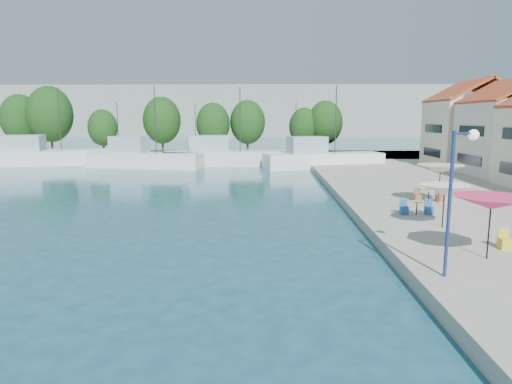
{
  "coord_description": "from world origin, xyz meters",
  "views": [
    {
      "loc": [
        0.86,
        -1.5,
        6.02
      ],
      "look_at": [
        0.19,
        26.0,
        1.52
      ],
      "focal_mm": 32.0,
      "sensor_mm": 36.0,
      "label": 1
    }
  ],
  "objects_px": {
    "umbrella_pink": "(491,203)",
    "umbrella_cream": "(440,169)",
    "trawler_01": "(39,156)",
    "trawler_03": "(224,157)",
    "street_lamp": "(459,176)",
    "trawler_04": "(321,159)",
    "umbrella_white": "(445,190)",
    "trawler_02": "(143,159)"
  },
  "relations": [
    {
      "from": "trawler_02",
      "to": "trawler_04",
      "type": "height_order",
      "value": "same"
    },
    {
      "from": "trawler_04",
      "to": "street_lamp",
      "type": "distance_m",
      "value": 39.66
    },
    {
      "from": "trawler_01",
      "to": "umbrella_white",
      "type": "bearing_deg",
      "value": -57.81
    },
    {
      "from": "umbrella_cream",
      "to": "trawler_01",
      "type": "bearing_deg",
      "value": 143.98
    },
    {
      "from": "trawler_02",
      "to": "trawler_04",
      "type": "bearing_deg",
      "value": 9.66
    },
    {
      "from": "trawler_02",
      "to": "street_lamp",
      "type": "bearing_deg",
      "value": -52.14
    },
    {
      "from": "trawler_01",
      "to": "umbrella_pink",
      "type": "height_order",
      "value": "trawler_01"
    },
    {
      "from": "trawler_01",
      "to": "umbrella_white",
      "type": "distance_m",
      "value": 52.52
    },
    {
      "from": "trawler_03",
      "to": "trawler_04",
      "type": "bearing_deg",
      "value": -21.55
    },
    {
      "from": "umbrella_cream",
      "to": "umbrella_white",
      "type": "bearing_deg",
      "value": -108.68
    },
    {
      "from": "trawler_01",
      "to": "umbrella_white",
      "type": "xyz_separation_m",
      "value": [
        38.28,
        -35.94,
        1.44
      ]
    },
    {
      "from": "trawler_01",
      "to": "trawler_04",
      "type": "xyz_separation_m",
      "value": [
        35.99,
        -3.43,
        0.0
      ]
    },
    {
      "from": "trawler_02",
      "to": "trawler_03",
      "type": "relative_size",
      "value": 0.87
    },
    {
      "from": "umbrella_pink",
      "to": "umbrella_cream",
      "type": "relative_size",
      "value": 0.98
    },
    {
      "from": "trawler_02",
      "to": "trawler_01",
      "type": "bearing_deg",
      "value": 175.48
    },
    {
      "from": "trawler_04",
      "to": "umbrella_white",
      "type": "xyz_separation_m",
      "value": [
        2.29,
        -32.51,
        1.44
      ]
    },
    {
      "from": "trawler_02",
      "to": "umbrella_cream",
      "type": "height_order",
      "value": "trawler_02"
    },
    {
      "from": "umbrella_white",
      "to": "street_lamp",
      "type": "height_order",
      "value": "street_lamp"
    },
    {
      "from": "trawler_01",
      "to": "umbrella_cream",
      "type": "relative_size",
      "value": 7.58
    },
    {
      "from": "street_lamp",
      "to": "umbrella_pink",
      "type": "bearing_deg",
      "value": 22.53
    },
    {
      "from": "umbrella_cream",
      "to": "street_lamp",
      "type": "distance_m",
      "value": 14.32
    },
    {
      "from": "umbrella_pink",
      "to": "umbrella_white",
      "type": "xyz_separation_m",
      "value": [
        0.19,
        5.08,
        -0.3
      ]
    },
    {
      "from": "umbrella_pink",
      "to": "street_lamp",
      "type": "xyz_separation_m",
      "value": [
        -2.11,
        -1.95,
        1.27
      ]
    },
    {
      "from": "trawler_02",
      "to": "umbrella_white",
      "type": "relative_size",
      "value": 5.58
    },
    {
      "from": "trawler_03",
      "to": "street_lamp",
      "type": "bearing_deg",
      "value": -82.52
    },
    {
      "from": "trawler_04",
      "to": "street_lamp",
      "type": "bearing_deg",
      "value": -104.89
    },
    {
      "from": "umbrella_pink",
      "to": "trawler_01",
      "type": "bearing_deg",
      "value": 132.87
    },
    {
      "from": "trawler_01",
      "to": "umbrella_cream",
      "type": "height_order",
      "value": "trawler_01"
    },
    {
      "from": "trawler_03",
      "to": "umbrella_cream",
      "type": "relative_size",
      "value": 5.5
    },
    {
      "from": "trawler_03",
      "to": "trawler_02",
      "type": "bearing_deg",
      "value": -171.0
    },
    {
      "from": "trawler_01",
      "to": "trawler_02",
      "type": "bearing_deg",
      "value": -28.42
    },
    {
      "from": "trawler_01",
      "to": "street_lamp",
      "type": "relative_size",
      "value": 4.49
    },
    {
      "from": "umbrella_white",
      "to": "umbrella_cream",
      "type": "height_order",
      "value": "umbrella_cream"
    },
    {
      "from": "trawler_04",
      "to": "street_lamp",
      "type": "height_order",
      "value": "trawler_04"
    },
    {
      "from": "umbrella_pink",
      "to": "umbrella_cream",
      "type": "height_order",
      "value": "umbrella_cream"
    },
    {
      "from": "umbrella_cream",
      "to": "street_lamp",
      "type": "bearing_deg",
      "value": -108.4
    },
    {
      "from": "umbrella_pink",
      "to": "trawler_04",
      "type": "bearing_deg",
      "value": 93.19
    },
    {
      "from": "trawler_02",
      "to": "trawler_04",
      "type": "relative_size",
      "value": 0.96
    },
    {
      "from": "umbrella_white",
      "to": "trawler_04",
      "type": "bearing_deg",
      "value": 94.03
    },
    {
      "from": "trawler_03",
      "to": "trawler_04",
      "type": "relative_size",
      "value": 1.11
    },
    {
      "from": "trawler_03",
      "to": "trawler_04",
      "type": "distance_m",
      "value": 12.19
    },
    {
      "from": "trawler_04",
      "to": "umbrella_white",
      "type": "relative_size",
      "value": 5.81
    }
  ]
}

